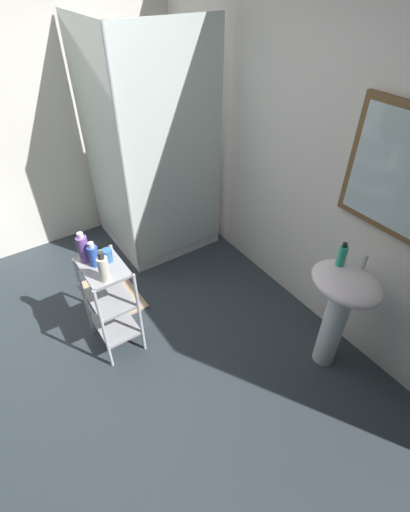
{
  "coord_description": "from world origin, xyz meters",
  "views": [
    {
      "loc": [
        1.65,
        -0.13,
        2.3
      ],
      "look_at": [
        0.15,
        0.88,
        0.85
      ],
      "focal_mm": 26.31,
      "sensor_mm": 36.0,
      "label": 1
    }
  ],
  "objects": [
    {
      "name": "shower_stall",
      "position": [
        -1.21,
        1.18,
        0.46
      ],
      "size": [
        0.92,
        0.92,
        2.0
      ],
      "color": "white",
      "rests_on": "ground_plane"
    },
    {
      "name": "hand_soap_bottle",
      "position": [
        0.65,
        1.55,
        0.88
      ],
      "size": [
        0.05,
        0.05,
        0.16
      ],
      "color": "#2DBC99",
      "rests_on": "pedestal_sink"
    },
    {
      "name": "bath_mat",
      "position": [
        -0.71,
        0.5,
        0.01
      ],
      "size": [
        0.6,
        0.4,
        0.02
      ],
      "primitive_type": "cube",
      "color": "tan",
      "rests_on": "ground_plane"
    },
    {
      "name": "conditioner_bottle_purple",
      "position": [
        -0.36,
        0.29,
        0.84
      ],
      "size": [
        0.07,
        0.07,
        0.22
      ],
      "color": "#7C4FAD",
      "rests_on": "storage_cart"
    },
    {
      "name": "shampoo_bottle_blue",
      "position": [
        -0.28,
        0.32,
        0.82
      ],
      "size": [
        0.07,
        0.07,
        0.18
      ],
      "color": "blue",
      "rests_on": "storage_cart"
    },
    {
      "name": "lotion_bottle_white",
      "position": [
        -0.11,
        0.32,
        0.83
      ],
      "size": [
        0.07,
        0.07,
        0.21
      ],
      "color": "white",
      "rests_on": "storage_cart"
    },
    {
      "name": "storage_cart",
      "position": [
        -0.23,
        0.35,
        0.44
      ],
      "size": [
        0.38,
        0.28,
        0.74
      ],
      "color": "silver",
      "rests_on": "ground_plane"
    },
    {
      "name": "pedestal_sink",
      "position": [
        0.75,
        1.52,
        0.58
      ],
      "size": [
        0.46,
        0.37,
        0.81
      ],
      "color": "white",
      "rests_on": "ground_plane"
    },
    {
      "name": "ground_plane",
      "position": [
        0.0,
        0.0,
        -0.01
      ],
      "size": [
        4.2,
        4.2,
        0.02
      ],
      "primitive_type": "cube",
      "color": "#2B343A"
    },
    {
      "name": "rinse_cup",
      "position": [
        -0.27,
        0.41,
        0.78
      ],
      "size": [
        0.06,
        0.06,
        0.09
      ],
      "primitive_type": "cylinder",
      "color": "#3870B2",
      "rests_on": "storage_cart"
    },
    {
      "name": "sink_faucet",
      "position": [
        0.75,
        1.64,
        0.86
      ],
      "size": [
        0.03,
        0.03,
        0.1
      ],
      "primitive_type": "cylinder",
      "color": "silver",
      "rests_on": "pedestal_sink"
    },
    {
      "name": "wall_back",
      "position": [
        0.01,
        1.85,
        1.25
      ],
      "size": [
        4.2,
        0.14,
        2.5
      ],
      "color": "silver",
      "rests_on": "ground_plane"
    }
  ]
}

